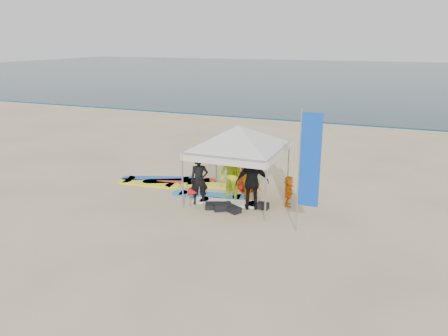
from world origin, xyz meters
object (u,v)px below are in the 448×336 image
at_px(person_orange_b, 247,166).
at_px(surfboard_spread, 187,187).
at_px(person_yellow, 231,176).
at_px(person_black_a, 199,180).
at_px(person_black_b, 252,182).
at_px(feather_flag, 309,162).
at_px(person_seated, 289,191).
at_px(person_orange_a, 250,178).
at_px(canopy_tent, 239,126).
at_px(marker_pennant, 193,193).

xyz_separation_m(person_orange_b, surfboard_spread, (-2.11, -0.53, -0.90)).
bearing_deg(person_yellow, person_black_a, -122.55).
distance_m(person_black_a, person_black_b, 1.76).
bearing_deg(feather_flag, person_yellow, 151.80).
bearing_deg(person_seated, feather_flag, -165.09).
relative_size(person_orange_a, canopy_tent, 0.42).
bearing_deg(feather_flag, person_orange_a, 141.78).
relative_size(person_orange_b, feather_flag, 0.54).
relative_size(person_black_a, surfboard_spread, 0.29).
bearing_deg(person_orange_b, canopy_tent, 79.58).
bearing_deg(person_black_a, canopy_tent, 7.84).
bearing_deg(person_yellow, person_seated, 32.98).
bearing_deg(marker_pennant, person_seated, 24.68).
height_order(person_orange_a, feather_flag, feather_flag).
relative_size(person_seated, feather_flag, 0.29).
relative_size(person_yellow, person_orange_b, 0.95).
xyz_separation_m(person_black_a, person_black_b, (1.74, 0.19, 0.09)).
xyz_separation_m(person_black_a, marker_pennant, (-0.05, -0.37, -0.31)).
height_order(person_black_b, canopy_tent, canopy_tent).
bearing_deg(person_yellow, feather_flag, -4.93).
height_order(person_orange_a, canopy_tent, canopy_tent).
height_order(person_orange_a, person_black_b, person_black_b).
relative_size(person_yellow, person_seated, 1.76).
height_order(person_black_a, person_orange_b, person_orange_b).
height_order(person_black_b, person_seated, person_black_b).
relative_size(person_black_b, surfboard_spread, 0.32).
xyz_separation_m(person_yellow, person_black_b, (0.87, -0.40, 0.00)).
distance_m(person_orange_a, person_black_b, 0.75).
bearing_deg(person_orange_b, person_black_b, 102.52).
distance_m(person_orange_a, feather_flag, 3.12).
relative_size(person_orange_a, person_black_b, 0.90).
xyz_separation_m(canopy_tent, feather_flag, (2.64, -1.72, -0.48)).
bearing_deg(marker_pennant, person_black_a, 82.85).
xyz_separation_m(person_yellow, feather_flag, (2.81, -1.51, 1.15)).
distance_m(person_black_b, feather_flag, 2.51).
xyz_separation_m(person_black_a, person_orange_a, (1.43, 0.86, 0.00)).
distance_m(person_black_a, person_seated, 2.90).
distance_m(person_orange_a, canopy_tent, 1.77).
bearing_deg(feather_flag, person_black_b, 150.29).
bearing_deg(person_black_a, surfboard_spread, 101.84).
bearing_deg(person_seated, person_black_a, 96.04).
bearing_deg(surfboard_spread, person_seated, -4.88).
height_order(person_black_a, marker_pennant, person_black_a).
xyz_separation_m(person_yellow, person_orange_a, (0.56, 0.27, -0.09)).
height_order(person_black_a, person_orange_a, person_orange_a).
bearing_deg(person_orange_b, surfboard_spread, 1.83).
height_order(marker_pennant, surfboard_spread, marker_pennant).
bearing_deg(person_black_b, person_yellow, -48.83).
distance_m(person_seated, marker_pennant, 3.07).
xyz_separation_m(canopy_tent, marker_pennant, (-1.09, -1.17, -2.03)).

